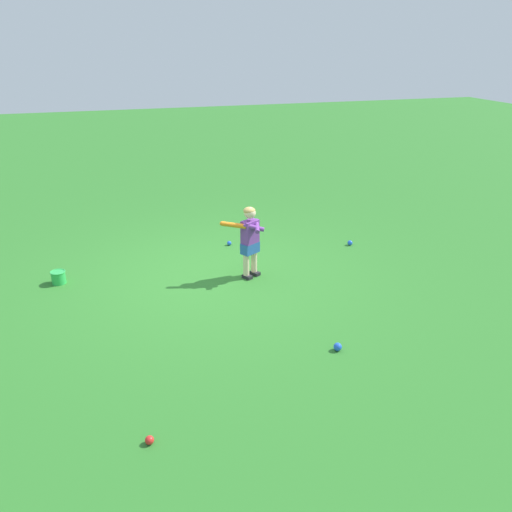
{
  "coord_description": "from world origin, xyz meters",
  "views": [
    {
      "loc": [
        1.42,
        6.93,
        3.31
      ],
      "look_at": [
        -0.54,
        0.49,
        0.45
      ],
      "focal_mm": 36.31,
      "sensor_mm": 36.0,
      "label": 1
    }
  ],
  "objects_px": {
    "play_ball_behind_batter": "(338,347)",
    "toy_bucket": "(58,277)",
    "play_ball_far_right": "(229,243)",
    "child_batter": "(249,236)",
    "play_ball_far_left": "(149,440)",
    "play_ball_near_batter": "(350,243)"
  },
  "relations": [
    {
      "from": "play_ball_behind_batter",
      "to": "toy_bucket",
      "type": "relative_size",
      "value": 0.44
    },
    {
      "from": "child_batter",
      "to": "toy_bucket",
      "type": "distance_m",
      "value": 2.84
    },
    {
      "from": "play_ball_far_left",
      "to": "child_batter",
      "type": "bearing_deg",
      "value": -120.59
    },
    {
      "from": "play_ball_far_right",
      "to": "toy_bucket",
      "type": "distance_m",
      "value": 2.83
    },
    {
      "from": "play_ball_behind_batter",
      "to": "child_batter",
      "type": "bearing_deg",
      "value": -79.5
    },
    {
      "from": "play_ball_near_batter",
      "to": "toy_bucket",
      "type": "distance_m",
      "value": 4.72
    },
    {
      "from": "play_ball_near_batter",
      "to": "toy_bucket",
      "type": "relative_size",
      "value": 0.4
    },
    {
      "from": "play_ball_far_left",
      "to": "play_ball_far_right",
      "type": "bearing_deg",
      "value": -112.66
    },
    {
      "from": "play_ball_far_left",
      "to": "toy_bucket",
      "type": "distance_m",
      "value": 3.76
    },
    {
      "from": "child_batter",
      "to": "play_ball_behind_batter",
      "type": "height_order",
      "value": "child_batter"
    },
    {
      "from": "play_ball_near_batter",
      "to": "toy_bucket",
      "type": "height_order",
      "value": "toy_bucket"
    },
    {
      "from": "play_ball_far_left",
      "to": "play_ball_far_right",
      "type": "xyz_separation_m",
      "value": [
        -1.82,
        -4.37,
        -0.0
      ]
    },
    {
      "from": "play_ball_behind_batter",
      "to": "toy_bucket",
      "type": "height_order",
      "value": "toy_bucket"
    },
    {
      "from": "play_ball_far_right",
      "to": "play_ball_behind_batter",
      "type": "relative_size",
      "value": 0.78
    },
    {
      "from": "play_ball_near_batter",
      "to": "play_ball_far_left",
      "type": "bearing_deg",
      "value": 44.67
    },
    {
      "from": "child_batter",
      "to": "play_ball_behind_batter",
      "type": "distance_m",
      "value": 2.31
    },
    {
      "from": "toy_bucket",
      "to": "play_ball_far_right",
      "type": "bearing_deg",
      "value": -165.19
    },
    {
      "from": "play_ball_far_left",
      "to": "toy_bucket",
      "type": "xyz_separation_m",
      "value": [
        0.91,
        -3.65,
        0.06
      ]
    },
    {
      "from": "child_batter",
      "to": "play_ball_far_left",
      "type": "relative_size",
      "value": 13.32
    },
    {
      "from": "play_ball_far_right",
      "to": "toy_bucket",
      "type": "xyz_separation_m",
      "value": [
        2.73,
        0.72,
        0.06
      ]
    },
    {
      "from": "play_ball_near_batter",
      "to": "play_ball_far_right",
      "type": "bearing_deg",
      "value": -16.85
    },
    {
      "from": "play_ball_far_left",
      "to": "toy_bucket",
      "type": "height_order",
      "value": "toy_bucket"
    }
  ]
}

